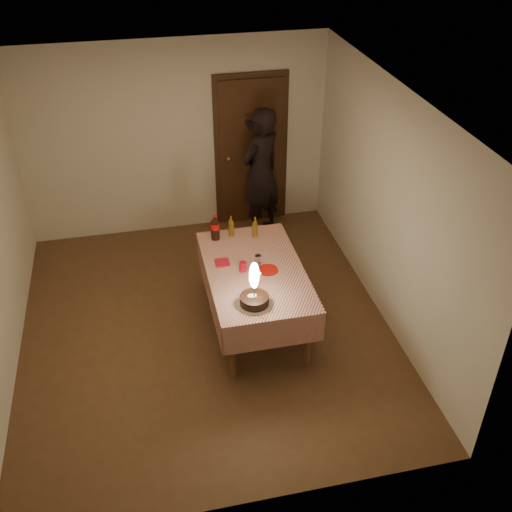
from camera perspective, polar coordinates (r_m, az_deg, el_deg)
name	(u,v)px	position (r m, az deg, el deg)	size (l,w,h in m)	color
ground	(206,326)	(6.77, -4.77, -6.70)	(4.00, 4.50, 0.01)	brown
room_shell	(201,192)	(5.90, -5.30, 6.10)	(4.04, 4.54, 2.62)	beige
dining_table	(255,277)	(6.39, -0.10, -2.00)	(1.02, 1.72, 0.75)	brown
birthday_cake	(254,295)	(5.79, -0.16, -3.69)	(0.36, 0.36, 0.49)	white
red_plate	(268,270)	(6.31, 1.12, -1.33)	(0.22, 0.22, 0.01)	#AB110B
red_cup	(243,267)	(6.28, -1.25, -1.01)	(0.08, 0.08, 0.10)	#B70C1D
clear_cup	(258,259)	(6.40, 0.20, -0.30)	(0.07, 0.07, 0.09)	white
napkin_stack	(222,263)	(6.42, -3.24, -0.62)	(0.15, 0.15, 0.02)	#A31222
cola_bottle	(215,227)	(6.77, -3.92, 2.76)	(0.10, 0.10, 0.32)	black
amber_bottle_left	(231,227)	(6.83, -2.38, 2.81)	(0.06, 0.06, 0.25)	brown
amber_bottle_right	(255,228)	(6.81, -0.09, 2.71)	(0.06, 0.06, 0.25)	brown
photographer	(261,173)	(7.96, 0.45, 7.91)	(0.79, 0.72, 1.80)	black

